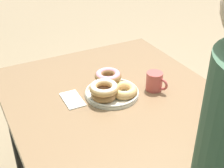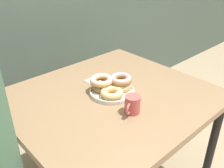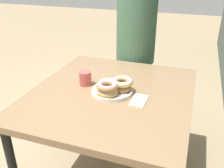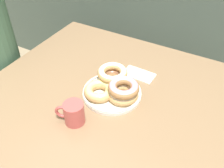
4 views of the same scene
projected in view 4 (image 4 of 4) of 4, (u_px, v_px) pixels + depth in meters
dining_table at (108, 105)px, 1.13m from camera, size 1.09×0.98×0.71m
donut_plate at (113, 87)px, 1.07m from camera, size 0.27×0.28×0.09m
coffee_mug at (73, 113)px, 0.94m from camera, size 0.11×0.08×0.09m
napkin at (139, 74)px, 1.19m from camera, size 0.15×0.08×0.01m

